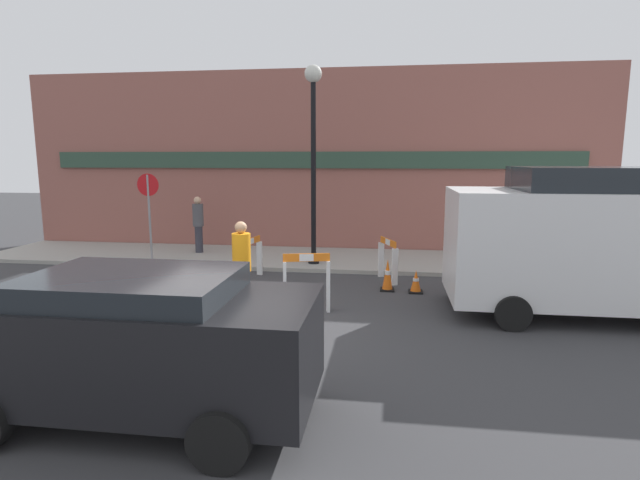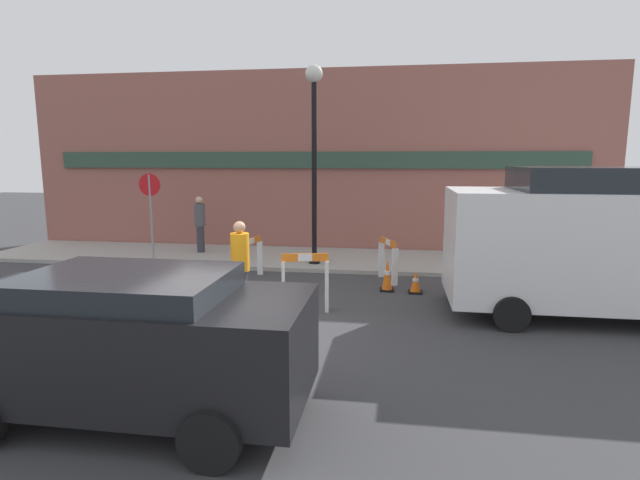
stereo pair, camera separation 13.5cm
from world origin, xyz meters
name	(u,v)px [view 2 (the right image)]	position (x,y,z in m)	size (l,w,h in m)	color
ground_plane	(228,332)	(0.00, 0.00, 0.00)	(60.00, 60.00, 0.00)	#38383A
sidewalk_slab	(298,258)	(0.00, 6.03, 0.05)	(18.00, 3.06, 0.10)	#9E9B93
storefront_facade	(308,161)	(0.00, 7.64, 2.75)	(18.00, 0.22, 5.50)	#93564C
streetlamp_post	(314,138)	(0.61, 5.18, 3.36)	(0.44, 0.44, 5.05)	black
stop_sign	(150,203)	(-3.84, 4.98, 1.67)	(0.60, 0.06, 2.35)	gray
barricade_0	(305,281)	(1.07, 1.29, 0.61)	(0.88, 0.32, 1.12)	white
barricade_1	(388,258)	(2.55, 3.95, 0.55)	(0.47, 0.89, 1.00)	white
barricade_2	(251,256)	(-0.67, 3.68, 0.55)	(0.32, 0.98, 0.99)	white
traffic_cone_0	(387,275)	(2.56, 3.06, 0.34)	(0.30, 0.30, 0.70)	black
traffic_cone_1	(269,297)	(0.37, 1.31, 0.26)	(0.30, 0.30, 0.54)	black
traffic_cone_2	(225,282)	(-0.78, 2.11, 0.31)	(0.30, 0.30, 0.63)	black
traffic_cone_3	(416,282)	(3.16, 2.97, 0.23)	(0.30, 0.30, 0.49)	black
person_worker	(240,265)	(-0.07, 0.96, 0.94)	(0.45, 0.45, 1.74)	#33333D
person_pedestrian	(200,222)	(-2.98, 6.25, 1.00)	(0.37, 0.37, 1.65)	#33333D
parked_car_1	(130,336)	(-0.15, -2.74, 0.93)	(3.93, 1.86, 1.64)	black
work_van	(594,238)	(6.21, 1.80, 1.46)	(5.03, 2.26, 2.71)	white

